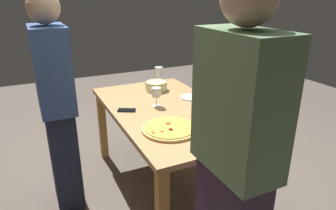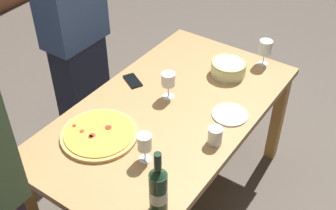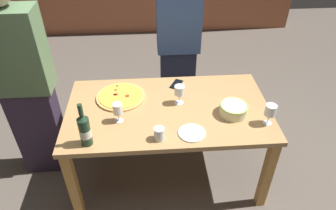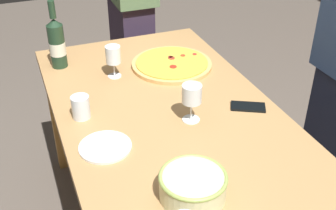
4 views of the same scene
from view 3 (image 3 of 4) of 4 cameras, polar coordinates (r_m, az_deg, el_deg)
ground_plane at (r=2.97m, az=-0.00°, el=-12.03°), size 8.00×8.00×0.00m
dining_table at (r=2.51m, az=-0.00°, el=-2.23°), size 1.60×0.90×0.75m
pizza at (r=2.58m, az=-8.68°, el=1.55°), size 0.40×0.40×0.03m
serving_bowl at (r=2.42m, az=11.95°, el=-0.70°), size 0.22×0.22×0.09m
wine_bottle at (r=2.14m, az=-15.05°, el=-4.39°), size 0.08×0.08×0.33m
wine_glass_near_pizza at (r=2.29m, az=-9.22°, el=-0.86°), size 0.07×0.07×0.16m
wine_glass_by_bottle at (r=2.35m, az=18.30°, el=-0.97°), size 0.08×0.08×0.17m
wine_glass_far_left at (r=2.44m, az=2.11°, el=2.63°), size 0.08×0.08×0.16m
cup_amber at (r=2.15m, az=-1.64°, el=-5.31°), size 0.07×0.07×0.10m
side_plate at (r=2.23m, az=4.41°, el=-5.14°), size 0.20×0.20×0.01m
cell_phone at (r=2.72m, az=1.56°, el=3.84°), size 0.13×0.16×0.01m
person_host at (r=3.12m, az=1.87°, el=10.65°), size 0.41×0.24×1.67m
person_guest_left at (r=2.68m, az=-24.72°, el=3.26°), size 0.44×0.24×1.76m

